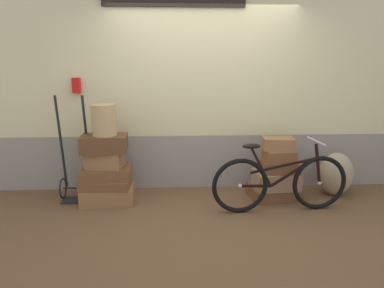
{
  "coord_description": "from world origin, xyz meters",
  "views": [
    {
      "loc": [
        -0.37,
        -3.91,
        1.77
      ],
      "look_at": [
        -0.18,
        0.2,
        0.78
      ],
      "focal_mm": 31.85,
      "sensor_mm": 36.0,
      "label": 1
    }
  ],
  "objects": [
    {
      "name": "ground",
      "position": [
        0.0,
        0.0,
        -0.03
      ],
      "size": [
        9.21,
        5.2,
        0.06
      ],
      "primitive_type": "cube",
      "color": "brown"
    },
    {
      "name": "station_building",
      "position": [
        0.01,
        0.85,
        1.41
      ],
      "size": [
        7.21,
        0.74,
        2.8
      ],
      "color": "gray",
      "rests_on": "ground"
    },
    {
      "name": "suitcase_0",
      "position": [
        -1.27,
        0.29,
        0.1
      ],
      "size": [
        0.69,
        0.49,
        0.2
      ],
      "primitive_type": "cube",
      "rotation": [
        0.0,
        0.0,
        0.07
      ],
      "color": "olive",
      "rests_on": "ground"
    },
    {
      "name": "suitcase_1",
      "position": [
        -1.28,
        0.3,
        0.26
      ],
      "size": [
        0.62,
        0.46,
        0.12
      ],
      "primitive_type": "cube",
      "rotation": [
        0.0,
        0.0,
        -0.02
      ],
      "color": "brown",
      "rests_on": "suitcase_0"
    },
    {
      "name": "suitcase_2",
      "position": [
        -1.27,
        0.31,
        0.39
      ],
      "size": [
        0.62,
        0.43,
        0.14
      ],
      "primitive_type": "cube",
      "rotation": [
        0.0,
        0.0,
        0.04
      ],
      "color": "brown",
      "rests_on": "suitcase_1"
    },
    {
      "name": "suitcase_3",
      "position": [
        -1.29,
        0.32,
        0.57
      ],
      "size": [
        0.48,
        0.36,
        0.21
      ],
      "primitive_type": "cube",
      "rotation": [
        0.0,
        0.0,
        -0.12
      ],
      "color": "olive",
      "rests_on": "suitcase_2"
    },
    {
      "name": "suitcase_4",
      "position": [
        -1.28,
        0.3,
        0.78
      ],
      "size": [
        0.58,
        0.39,
        0.21
      ],
      "primitive_type": "cube",
      "rotation": [
        0.0,
        0.0,
        0.06
      ],
      "color": "brown",
      "rests_on": "suitcase_3"
    },
    {
      "name": "suitcase_5",
      "position": [
        0.93,
        0.33,
        0.08
      ],
      "size": [
        0.68,
        0.53,
        0.16
      ],
      "primitive_type": "cube",
      "rotation": [
        0.0,
        0.0,
        0.12
      ],
      "color": "brown",
      "rests_on": "ground"
    },
    {
      "name": "suitcase_6",
      "position": [
        0.93,
        0.28,
        0.26
      ],
      "size": [
        0.58,
        0.45,
        0.22
      ],
      "primitive_type": "cube",
      "rotation": [
        0.0,
        0.0,
        0.06
      ],
      "color": "#937051",
      "rests_on": "suitcase_5"
    },
    {
      "name": "suitcase_7",
      "position": [
        0.98,
        0.28,
        0.45
      ],
      "size": [
        0.47,
        0.36,
        0.15
      ],
      "primitive_type": "cube",
      "rotation": [
        0.0,
        0.0,
        -0.03
      ],
      "color": "brown",
      "rests_on": "suitcase_6"
    },
    {
      "name": "suitcase_8",
      "position": [
        0.96,
        0.27,
        0.59
      ],
      "size": [
        0.4,
        0.32,
        0.15
      ],
      "primitive_type": "cube",
      "rotation": [
        0.0,
        0.0,
        0.08
      ],
      "color": "brown",
      "rests_on": "suitcase_7"
    },
    {
      "name": "suitcase_9",
      "position": [
        0.95,
        0.31,
        0.75
      ],
      "size": [
        0.42,
        0.3,
        0.16
      ],
      "primitive_type": "cube",
      "rotation": [
        0.0,
        0.0,
        -0.1
      ],
      "color": "olive",
      "rests_on": "suitcase_8"
    },
    {
      "name": "wicker_basket",
      "position": [
        -1.26,
        0.3,
        1.07
      ],
      "size": [
        0.3,
        0.3,
        0.39
      ],
      "primitive_type": "cylinder",
      "color": "tan",
      "rests_on": "suitcase_4"
    },
    {
      "name": "luggage_trolley",
      "position": [
        -1.69,
        0.41,
        0.33
      ],
      "size": [
        0.41,
        0.36,
        1.38
      ],
      "color": "black",
      "rests_on": "ground"
    },
    {
      "name": "burlap_sack",
      "position": [
        1.79,
        0.38,
        0.3
      ],
      "size": [
        0.46,
        0.39,
        0.59
      ],
      "primitive_type": "ellipsoid",
      "color": "#9E8966",
      "rests_on": "ground"
    },
    {
      "name": "bicycle",
      "position": [
        0.87,
        -0.1,
        0.36
      ],
      "size": [
        1.67,
        0.46,
        0.87
      ],
      "color": "black",
      "rests_on": "ground"
    }
  ]
}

